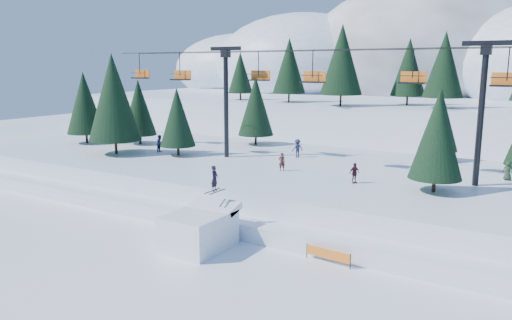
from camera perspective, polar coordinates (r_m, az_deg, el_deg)
The scene contains 10 objects.
ground at distance 29.32m, azimuth -9.13°, elevation -11.61°, with size 160.00×160.00×0.00m, color white.
mid_shelf at distance 43.50m, azimuth 6.43°, elevation -2.38°, with size 70.00×22.00×2.50m, color white.
berm at distance 35.19m, azimuth -0.61°, elevation -6.67°, with size 70.00×6.00×1.10m, color white.
mountain_ridge at distance 96.52m, azimuth 18.06°, elevation 9.40°, with size 119.00×61.17×26.46m.
jump_kicker at distance 31.09m, azimuth -6.45°, elevation -7.82°, with size 3.29×4.49×4.94m.
chairlift at distance 42.20m, azimuth 7.42°, elevation 8.28°, with size 47.06×3.21×10.28m.
conifer_stand at distance 43.13m, azimuth 6.20°, elevation 5.09°, with size 64.00×17.23×9.77m.
distant_skiers at distance 44.66m, azimuth 3.65°, elevation 0.73°, with size 31.92×8.36×1.73m.
banner_near at distance 29.09m, azimuth 8.23°, elevation -10.62°, with size 2.85×0.34×0.90m.
banner_far at distance 28.95m, azimuth 14.35°, elevation -10.97°, with size 2.86×0.14×0.90m.
Camera 1 is at (17.90, -20.40, 11.11)m, focal length 35.00 mm.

